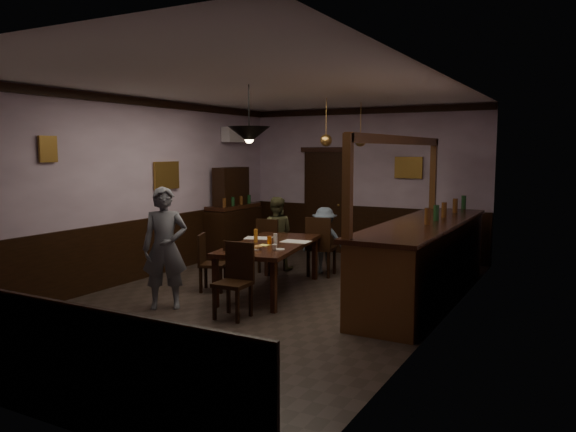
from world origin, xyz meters
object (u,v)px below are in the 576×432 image
Objects in this scene: chair_far_right at (320,244)px; person_seated_left at (276,233)px; pendant_brass_mid at (326,141)px; coffee_cup at (275,247)px; soda_can at (269,240)px; sideboard at (233,221)px; pendant_iron at (249,135)px; person_standing at (165,248)px; person_seated_right at (325,240)px; chair_far_left at (270,243)px; dining_table at (270,247)px; chair_side at (208,260)px; chair_near at (236,277)px; pendant_brass_far at (360,141)px; bar_counter at (424,258)px.

person_seated_left is (-0.93, 0.11, 0.10)m from chair_far_right.
pendant_brass_mid is at bearing 160.02° from person_seated_left.
coffee_cup is 0.67× the size of soda_can.
pendant_brass_mid is at bearing -14.81° from sideboard.
pendant_iron reaches higher than sideboard.
pendant_brass_mid is (2.31, -0.61, 1.58)m from sideboard.
chair_far_right is 0.78× the size of person_seated_left.
sideboard is 3.97m from pendant_iron.
person_standing is 2.04× the size of pendant_brass_mid.
soda_can is (-0.12, -1.68, 0.23)m from person_seated_right.
person_standing reaches higher than chair_far_right.
coffee_cup is at bearing 118.84° from chair_far_left.
coffee_cup is at bearing -46.56° from sideboard.
chair_far_left is 2.02m from pendant_brass_mid.
dining_table is 2.68× the size of chair_side.
sideboard is 2.33× the size of pendant_iron.
person_seated_left is 16.43× the size of coffee_cup.
chair_near is 2.91m from person_seated_right.
chair_near is 1.89m from pendant_iron.
chair_far_left is at bearing 107.84° from chair_near.
sideboard is (-1.39, 0.92, 0.20)m from chair_far_left.
pendant_brass_far reaches higher than dining_table.
chair_far_right is at bearing 35.37° from person_standing.
coffee_cup is at bearing -118.45° from chair_side.
dining_table is 2.45× the size of chair_far_left.
pendant_brass_far is (0.29, 3.32, -0.04)m from pendant_iron.
pendant_brass_far reaches higher than chair_far_left.
person_seated_right is at bearing -106.67° from pendant_brass_far.
person_seated_left is 2.29m from pendant_brass_far.
chair_far_left is 0.31m from person_seated_left.
bar_counter is (2.85, -0.67, -0.06)m from person_seated_left.
chair_side is 3.67m from pendant_brass_far.
sideboard is at bearing 162.67° from bar_counter.
chair_near is 4.22m from pendant_brass_far.
sideboard is at bearing 122.82° from coffee_cup.
person_seated_left is 0.73× the size of sideboard.
coffee_cup is at bearing -85.96° from pendant_brass_mid.
person_standing is at bearing 62.25° from chair_far_right.
person_seated_left is 1.49m from sideboard.
dining_table is 1.35m from chair_far_right.
chair_near is at bearing -78.93° from dining_table.
person_standing is at bearing 51.12° from person_seated_right.
coffee_cup is (1.24, -0.13, 0.32)m from chair_side.
chair_side is 2.15m from pendant_iron.
chair_far_right is 2.62m from chair_near.
pendant_iron is (-0.06, -2.11, 1.78)m from chair_far_right.
chair_far_right is 2.13m from pendant_brass_far.
person_seated_right is 1.70m from soda_can.
soda_can is (0.90, 0.31, 0.33)m from chair_side.
soda_can is at bearing 97.14° from chair_near.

